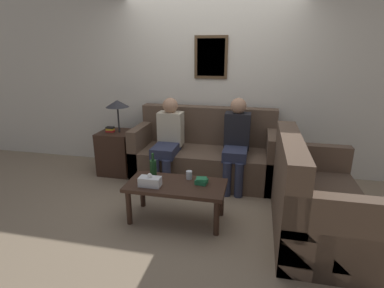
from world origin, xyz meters
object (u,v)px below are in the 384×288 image
Objects in this scene: coffee_table at (176,189)px; person_left at (168,138)px; drinking_glass at (189,175)px; person_right at (236,140)px; wine_bottle at (153,168)px; couch_main at (205,155)px; couch_side at (313,203)px.

coffee_table is 0.90× the size of person_left.
person_left is (-0.48, 0.79, 0.17)m from drinking_glass.
person_right is at bearing 3.68° from person_left.
wine_bottle is at bearing -175.93° from drinking_glass.
person_left is at bearing 111.31° from coffee_table.
wine_bottle is at bearing -85.04° from person_left.
drinking_glass is at bearing -89.71° from couch_main.
drinking_glass is at bearing -58.83° from person_left.
wine_bottle is at bearing -110.83° from couch_main.
couch_main is 1.86× the size of coffee_table.
drinking_glass is (0.41, 0.03, -0.06)m from wine_bottle.
person_left is (-0.48, -0.24, 0.30)m from couch_main.
coffee_table is (-0.10, -1.19, 0.02)m from couch_main.
person_left reaches higher than couch_main.
couch_main is at bearing 48.52° from couch_side.
coffee_table is at bearing -125.32° from drinking_glass.
couch_side is (1.31, -1.15, 0.00)m from couch_main.
person_right is (-0.85, 0.98, 0.31)m from couch_side.
drinking_glass is 0.98m from person_right.
person_right reaches higher than wine_bottle.
couch_main is 21.46× the size of drinking_glass.
wine_bottle is 0.83m from person_left.
coffee_table is 0.37m from wine_bottle.
couch_side is at bearing 1.34° from coffee_table.
person_left is (-0.07, 0.82, 0.11)m from wine_bottle.
person_left is (-0.37, 0.95, 0.28)m from coffee_table.
coffee_table is at bearing -22.88° from wine_bottle.
couch_side reaches higher than wine_bottle.
couch_main is 1.15m from wine_bottle.
person_left reaches higher than coffee_table.
coffee_table is 0.22m from drinking_glass.
coffee_table is at bearing -68.69° from person_left.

